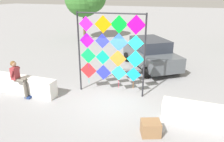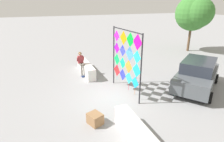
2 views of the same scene
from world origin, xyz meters
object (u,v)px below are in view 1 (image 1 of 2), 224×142
at_px(seated_vendor, 18,76).
at_px(cardboard_box_large, 151,128).
at_px(kite_display_rack, 111,48).
at_px(parked_car, 150,53).

xyz_separation_m(seated_vendor, cardboard_box_large, (5.75, -0.71, -0.74)).
bearing_deg(seated_vendor, kite_display_rack, 26.02).
relative_size(seated_vendor, cardboard_box_large, 2.71).
bearing_deg(kite_display_rack, cardboard_box_large, -47.45).
bearing_deg(parked_car, kite_display_rack, -102.87).
bearing_deg(cardboard_box_large, seated_vendor, 172.95).
bearing_deg(kite_display_rack, seated_vendor, -153.98).
bearing_deg(parked_car, seated_vendor, -127.17).
relative_size(kite_display_rack, parked_car, 0.76).
bearing_deg(parked_car, cardboard_box_large, -79.10).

